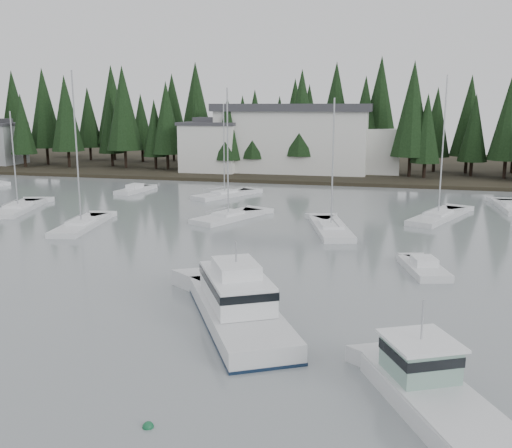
{
  "coord_description": "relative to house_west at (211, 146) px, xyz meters",
  "views": [
    {
      "loc": [
        11.65,
        -10.18,
        11.2
      ],
      "look_at": [
        1.65,
        30.19,
        2.5
      ],
      "focal_mm": 40.0,
      "sensor_mm": 36.0,
      "label": 1
    }
  ],
  "objects": [
    {
      "name": "sailboat_11",
      "position": [
        -9.97,
        -36.45,
        -4.61
      ],
      "size": [
        5.4,
        10.37,
        11.11
      ],
      "rotation": [
        0.0,
        0.0,
        1.83
      ],
      "color": "silver",
      "rests_on": "ground"
    },
    {
      "name": "harbor_inn",
      "position": [
        15.04,
        3.34,
        1.12
      ],
      "size": [
        29.5,
        11.5,
        10.9
      ],
      "color": "silver",
      "rests_on": "ground"
    },
    {
      "name": "lobster_boat_teal",
      "position": [
        31.43,
        -68.68,
        -4.12
      ],
      "size": [
        6.12,
        8.47,
        4.48
      ],
      "rotation": [
        0.0,
        0.0,
        2.03
      ],
      "color": "silver",
      "rests_on": "ground"
    },
    {
      "name": "runabout_1",
      "position": [
        31.78,
        -49.96,
        -4.52
      ],
      "size": [
        3.58,
        5.8,
        1.42
      ],
      "rotation": [
        0.0,
        0.0,
        1.84
      ],
      "color": "silver",
      "rests_on": "ground"
    },
    {
      "name": "sailboat_10",
      "position": [
        1.34,
        -42.67,
        -4.57
      ],
      "size": [
        4.08,
        9.81,
        14.78
      ],
      "rotation": [
        0.0,
        0.0,
        1.73
      ],
      "color": "silver",
      "rests_on": "ground"
    },
    {
      "name": "sailboat_2",
      "position": [
        8.93,
        -21.9,
        -4.59
      ],
      "size": [
        6.56,
        9.23,
        11.91
      ],
      "rotation": [
        0.0,
        0.0,
        1.08
      ],
      "color": "silver",
      "rests_on": "ground"
    },
    {
      "name": "sailboat_5",
      "position": [
        13.52,
        -35.59,
        -4.58
      ],
      "size": [
        6.02,
        8.98,
        13.38
      ],
      "rotation": [
        0.0,
        0.0,
        1.16
      ],
      "color": "silver",
      "rests_on": "ground"
    },
    {
      "name": "mooring_buoy_green",
      "position": [
        21.53,
        -72.34,
        -4.65
      ],
      "size": [
        0.42,
        0.42,
        0.42
      ],
      "primitive_type": "sphere",
      "color": "#145933",
      "rests_on": "ground"
    },
    {
      "name": "far_shore_land",
      "position": [
        18.0,
        18.0,
        -4.65
      ],
      "size": [
        240.0,
        54.0,
        1.0
      ],
      "primitive_type": "cube",
      "color": "black",
      "rests_on": "ground"
    },
    {
      "name": "runabout_3",
      "position": [
        -3.68,
        -20.95,
        -4.52
      ],
      "size": [
        2.92,
        6.98,
        1.42
      ],
      "rotation": [
        0.0,
        0.0,
        1.46
      ],
      "color": "silver",
      "rests_on": "ground"
    },
    {
      "name": "house_west",
      "position": [
        0.0,
        0.0,
        0.0
      ],
      "size": [
        9.54,
        7.42,
        8.75
      ],
      "color": "silver",
      "rests_on": "ground"
    },
    {
      "name": "sailboat_9",
      "position": [
        33.93,
        -30.23,
        -4.58
      ],
      "size": [
        6.69,
        10.87,
        14.59
      ],
      "rotation": [
        0.0,
        0.0,
        1.16
      ],
      "color": "silver",
      "rests_on": "ground"
    },
    {
      "name": "sailboat_0",
      "position": [
        24.12,
        -38.63,
        -4.59
      ],
      "size": [
        5.33,
        10.2,
        12.37
      ],
      "rotation": [
        0.0,
        0.0,
        1.85
      ],
      "color": "silver",
      "rests_on": "ground"
    },
    {
      "name": "conifer_treeline",
      "position": [
        18.0,
        7.0,
        -4.65
      ],
      "size": [
        200.0,
        22.0,
        20.0
      ],
      "primitive_type": null,
      "color": "black",
      "rests_on": "ground"
    },
    {
      "name": "cabin_cruiser_center",
      "position": [
        21.91,
        -61.88,
        -3.92
      ],
      "size": [
        8.59,
        11.72,
        4.91
      ],
      "rotation": [
        0.0,
        0.0,
        2.07
      ],
      "color": "silver",
      "rests_on": "ground"
    }
  ]
}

